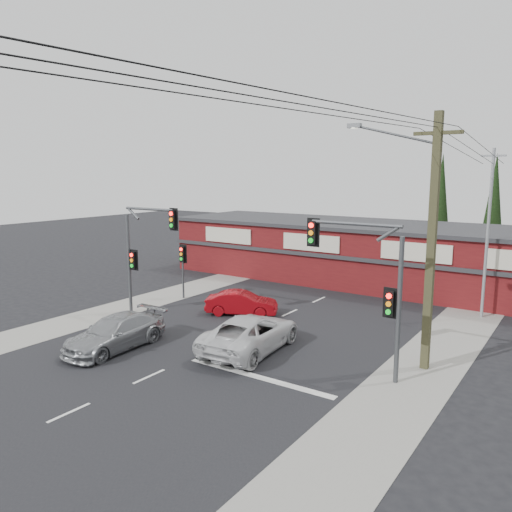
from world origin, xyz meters
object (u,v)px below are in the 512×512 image
Objects in this scene: white_suv at (251,333)px; shop_building at (349,251)px; red_sedan at (242,303)px; utility_pole at (428,235)px; silver_suv at (115,333)px.

shop_building is (-2.55, 16.20, 1.35)m from white_suv.
red_sedan is at bearing -95.20° from shop_building.
shop_building is 2.73× the size of utility_pole.
silver_suv is 19.66m from shop_building.
white_suv is at bearing -166.84° from red_sedan.
silver_suv is 0.18× the size of shop_building.
shop_building is at bearing 123.76° from utility_pole.
white_suv is 6.02m from silver_suv.
white_suv is at bearing -81.06° from shop_building.
silver_suv is at bearing -155.39° from utility_pole.
utility_pole reaches higher than white_suv.
red_sedan is 0.14× the size of shop_building.
silver_suv is at bearing 27.46° from white_suv.
white_suv is 16.46m from shop_building.
white_suv reaches higher than silver_suv.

